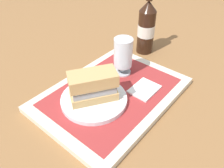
# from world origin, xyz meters

# --- Properties ---
(ground_plane) EXTENTS (3.00, 3.00, 0.00)m
(ground_plane) POSITION_xyz_m (0.00, 0.00, 0.00)
(ground_plane) COLOR olive
(tray) EXTENTS (0.44, 0.32, 0.02)m
(tray) POSITION_xyz_m (0.00, 0.00, 0.01)
(tray) COLOR beige
(tray) RESTS_ON ground_plane
(placemat) EXTENTS (0.38, 0.27, 0.00)m
(placemat) POSITION_xyz_m (0.00, 0.00, 0.02)
(placemat) COLOR #9E2D2D
(placemat) RESTS_ON tray
(plate) EXTENTS (0.19, 0.19, 0.01)m
(plate) POSITION_xyz_m (-0.07, 0.01, 0.03)
(plate) COLOR white
(plate) RESTS_ON placemat
(sandwich) EXTENTS (0.14, 0.12, 0.08)m
(sandwich) POSITION_xyz_m (-0.06, 0.01, 0.08)
(sandwich) COLOR tan
(sandwich) RESTS_ON plate
(beer_glass) EXTENTS (0.06, 0.06, 0.12)m
(beer_glass) POSITION_xyz_m (0.10, 0.04, 0.09)
(beer_glass) COLOR silver
(beer_glass) RESTS_ON placemat
(napkin_folded) EXTENTS (0.09, 0.07, 0.01)m
(napkin_folded) POSITION_xyz_m (0.07, -0.07, 0.02)
(napkin_folded) COLOR white
(napkin_folded) RESTS_ON placemat
(beer_bottle) EXTENTS (0.07, 0.07, 0.27)m
(beer_bottle) POSITION_xyz_m (0.30, 0.08, 0.10)
(beer_bottle) COLOR black
(beer_bottle) RESTS_ON ground_plane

